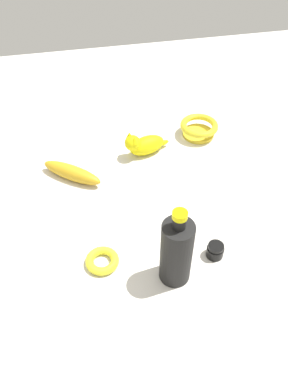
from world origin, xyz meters
The scene contains 7 objects.
ground centered at (0.00, 0.00, 0.00)m, with size 2.00×2.00×0.00m, color silver.
cat_figurine centered at (-0.04, -0.22, 0.04)m, with size 0.15×0.09×0.09m.
bottle_tall centered at (-0.02, 0.25, 0.09)m, with size 0.07×0.07×0.22m.
nail_polish_jar centered at (-0.14, 0.21, 0.02)m, with size 0.04×0.04×0.04m.
bowl centered at (-0.24, -0.27, 0.03)m, with size 0.13×0.13×0.05m.
bangle centered at (0.14, 0.18, 0.01)m, with size 0.08×0.08×0.02m, color yellow.
banana centered at (0.19, -0.14, 0.02)m, with size 0.20×0.05×0.05m, color gold.
Camera 1 is at (0.16, 0.75, 0.81)m, focal length 36.96 mm.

